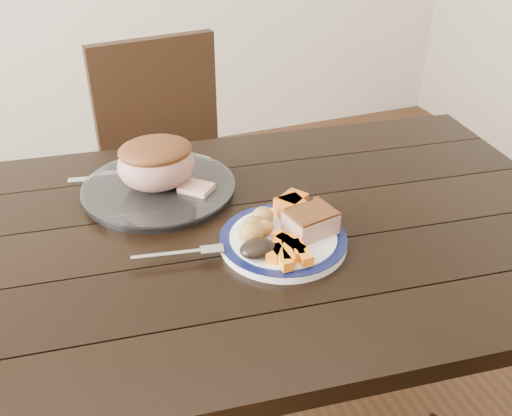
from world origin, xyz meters
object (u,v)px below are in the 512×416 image
object	(u,v)px
pork_slice	(311,223)
carving_knife	(160,172)
serving_platter	(159,190)
fork	(185,253)
chair_far	(172,167)
dining_table	(219,266)
dinner_plate	(283,241)
roast_joint	(157,165)

from	to	relation	value
pork_slice	carving_knife	bearing A→B (deg)	120.12
serving_platter	fork	xyz separation A→B (m)	(-0.01, -0.28, 0.01)
chair_far	serving_platter	xyz separation A→B (m)	(-0.14, -0.54, 0.23)
dining_table	chair_far	size ratio (longest dim) A/B	1.82
carving_knife	dinner_plate	bearing A→B (deg)	-55.00
pork_slice	roast_joint	distance (m)	0.39
dining_table	chair_far	world-z (taller)	chair_far
dining_table	pork_slice	size ratio (longest dim) A/B	18.04
dining_table	serving_platter	size ratio (longest dim) A/B	4.92
dinner_plate	pork_slice	distance (m)	0.07
serving_platter	pork_slice	distance (m)	0.39
dinner_plate	roast_joint	xyz separation A→B (m)	(-0.19, 0.29, 0.07)
serving_platter	dinner_plate	bearing A→B (deg)	-57.10
pork_slice	fork	world-z (taller)	pork_slice
dining_table	roast_joint	world-z (taller)	roast_joint
dining_table	fork	xyz separation A→B (m)	(-0.09, -0.08, 0.11)
dining_table	pork_slice	world-z (taller)	pork_slice
dining_table	serving_platter	xyz separation A→B (m)	(-0.08, 0.20, 0.10)
dinner_plate	fork	size ratio (longest dim) A/B	1.45
serving_platter	pork_slice	world-z (taller)	pork_slice
pork_slice	dining_table	bearing A→B (deg)	149.69
serving_platter	carving_knife	world-z (taller)	serving_platter
dining_table	fork	bearing A→B (deg)	-138.35
dinner_plate	serving_platter	bearing A→B (deg)	122.90
serving_platter	roast_joint	size ratio (longest dim) A/B	1.94
dining_table	roast_joint	distance (m)	0.27
dining_table	serving_platter	bearing A→B (deg)	111.49
dinner_plate	carving_knife	distance (m)	0.42
chair_far	serving_platter	world-z (taller)	chair_far
dining_table	carving_knife	world-z (taller)	carving_knife
fork	pork_slice	bearing A→B (deg)	5.78
dinner_plate	pork_slice	size ratio (longest dim) A/B	2.74
dinner_plate	roast_joint	distance (m)	0.35
fork	carving_knife	distance (m)	0.37
dinner_plate	carving_knife	world-z (taller)	dinner_plate
chair_far	roast_joint	world-z (taller)	chair_far
dining_table	fork	distance (m)	0.16
dining_table	serving_platter	distance (m)	0.24
dining_table	pork_slice	xyz separation A→B (m)	(0.17, -0.10, 0.13)
pork_slice	carving_knife	distance (m)	0.45
carving_knife	dining_table	bearing A→B (deg)	-67.56
serving_platter	pork_slice	bearing A→B (deg)	-50.32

